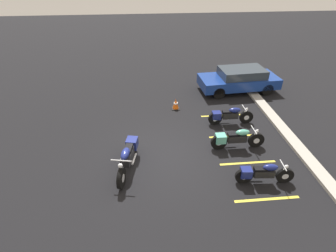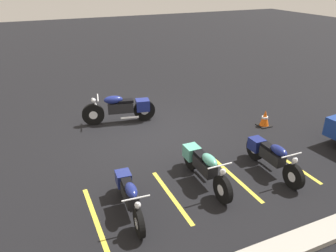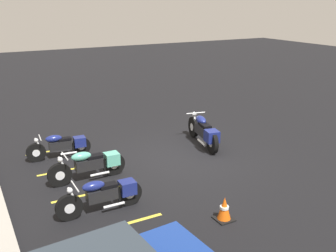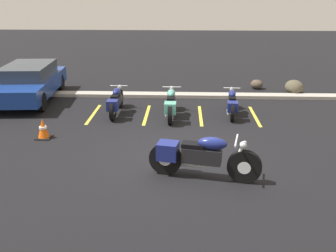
{
  "view_description": "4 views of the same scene",
  "coord_description": "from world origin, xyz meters",
  "px_view_note": "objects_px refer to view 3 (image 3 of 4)",
  "views": [
    {
      "loc": [
        7.82,
        -0.43,
        6.4
      ],
      "look_at": [
        -0.45,
        0.36,
        1.03
      ],
      "focal_mm": 28.0,
      "sensor_mm": 36.0,
      "label": 1
    },
    {
      "loc": [
        3.27,
        8.66,
        4.57
      ],
      "look_at": [
        0.12,
        1.62,
        0.95
      ],
      "focal_mm": 35.0,
      "sensor_mm": 36.0,
      "label": 2
    },
    {
      "loc": [
        -9.78,
        5.83,
        4.68
      ],
      "look_at": [
        0.42,
        0.26,
        0.94
      ],
      "focal_mm": 42.0,
      "sensor_mm": 36.0,
      "label": 3
    },
    {
      "loc": [
        0.19,
        -8.83,
        3.88
      ],
      "look_at": [
        -0.18,
        0.28,
        0.66
      ],
      "focal_mm": 42.0,
      "sensor_mm": 36.0,
      "label": 4
    }
  ],
  "objects_px": {
    "motorcycle_navy_featured": "(204,131)",
    "parked_bike_2": "(62,145)",
    "parked_bike_0": "(104,194)",
    "parked_bike_1": "(91,164)",
    "traffic_cone": "(224,209)"
  },
  "relations": [
    {
      "from": "parked_bike_0",
      "to": "motorcycle_navy_featured",
      "type": "bearing_deg",
      "value": -149.8
    },
    {
      "from": "parked_bike_0",
      "to": "parked_bike_2",
      "type": "xyz_separation_m",
      "value": [
        3.72,
        0.03,
        -0.02
      ]
    },
    {
      "from": "parked_bike_1",
      "to": "traffic_cone",
      "type": "height_order",
      "value": "parked_bike_1"
    },
    {
      "from": "parked_bike_0",
      "to": "parked_bike_1",
      "type": "distance_m",
      "value": 1.8
    },
    {
      "from": "motorcycle_navy_featured",
      "to": "parked_bike_1",
      "type": "bearing_deg",
      "value": 111.49
    },
    {
      "from": "parked_bike_2",
      "to": "parked_bike_0",
      "type": "bearing_deg",
      "value": 95.06
    },
    {
      "from": "parked_bike_1",
      "to": "traffic_cone",
      "type": "relative_size",
      "value": 3.88
    },
    {
      "from": "parked_bike_1",
      "to": "traffic_cone",
      "type": "bearing_deg",
      "value": 119.76
    },
    {
      "from": "motorcycle_navy_featured",
      "to": "parked_bike_0",
      "type": "xyz_separation_m",
      "value": [
        -2.5,
        4.39,
        -0.08
      ]
    },
    {
      "from": "parked_bike_0",
      "to": "parked_bike_1",
      "type": "bearing_deg",
      "value": -98.02
    },
    {
      "from": "motorcycle_navy_featured",
      "to": "parked_bike_2",
      "type": "relative_size",
      "value": 1.23
    },
    {
      "from": "motorcycle_navy_featured",
      "to": "parked_bike_0",
      "type": "height_order",
      "value": "motorcycle_navy_featured"
    },
    {
      "from": "motorcycle_navy_featured",
      "to": "traffic_cone",
      "type": "distance_m",
      "value": 4.68
    },
    {
      "from": "motorcycle_navy_featured",
      "to": "parked_bike_2",
      "type": "distance_m",
      "value": 4.58
    },
    {
      "from": "parked_bike_1",
      "to": "parked_bike_2",
      "type": "height_order",
      "value": "parked_bike_1"
    }
  ]
}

